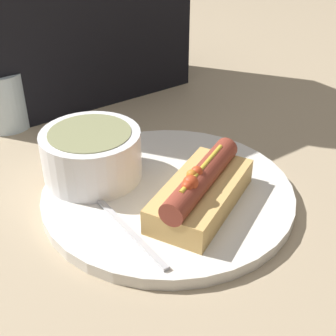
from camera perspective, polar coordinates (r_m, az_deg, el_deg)
The scene contains 6 objects.
ground_plane at distance 0.56m, azimuth -0.00°, elevation -3.67°, with size 4.00×4.00×0.00m, color tan.
dinner_plate at distance 0.55m, azimuth -0.00°, elevation -3.08°, with size 0.29×0.29×0.01m.
hot_dog at distance 0.51m, azimuth 4.04°, elevation -2.70°, with size 0.16×0.13×0.06m.
soup_bowl at distance 0.56m, azimuth -9.31°, elevation 1.91°, with size 0.12×0.12×0.06m.
spoon at distance 0.53m, azimuth -8.42°, elevation -3.77°, with size 0.03×0.17×0.01m.
drinking_glass at distance 0.74m, azimuth -19.45°, elevation 7.88°, with size 0.07×0.07×0.09m.
Camera 1 is at (-0.26, -0.36, 0.33)m, focal length 50.00 mm.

